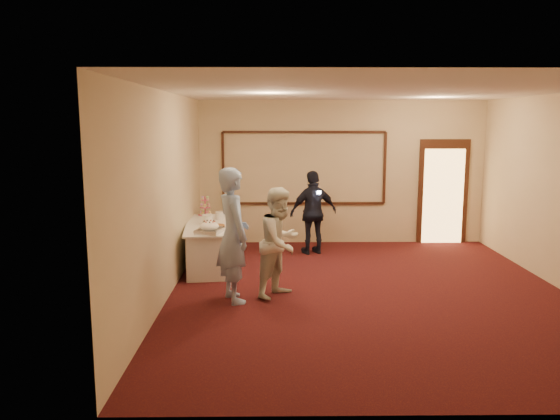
{
  "coord_description": "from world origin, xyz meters",
  "views": [
    {
      "loc": [
        -1.44,
        -7.96,
        2.58
      ],
      "look_at": [
        -1.34,
        0.77,
        1.15
      ],
      "focal_mm": 35.0,
      "sensor_mm": 36.0,
      "label": 1
    }
  ],
  "objects_px": {
    "buffet_table": "(209,245)",
    "plate_stack_a": "(208,219)",
    "pavlova_tray": "(209,228)",
    "cupcake_stand": "(205,208)",
    "tart": "(218,226)",
    "guest": "(313,212)",
    "man": "(233,235)",
    "plate_stack_b": "(220,216)",
    "woman": "(280,242)"
  },
  "relations": [
    {
      "from": "buffet_table",
      "to": "tart",
      "type": "xyz_separation_m",
      "value": [
        0.2,
        -0.36,
        0.41
      ]
    },
    {
      "from": "woman",
      "to": "guest",
      "type": "height_order",
      "value": "guest"
    },
    {
      "from": "plate_stack_a",
      "to": "woman",
      "type": "distance_m",
      "value": 2.1
    },
    {
      "from": "plate_stack_b",
      "to": "guest",
      "type": "bearing_deg",
      "value": 15.59
    },
    {
      "from": "pavlova_tray",
      "to": "man",
      "type": "distance_m",
      "value": 1.22
    },
    {
      "from": "buffet_table",
      "to": "plate_stack_b",
      "type": "distance_m",
      "value": 0.66
    },
    {
      "from": "tart",
      "to": "guest",
      "type": "xyz_separation_m",
      "value": [
        1.73,
        1.3,
        0.02
      ]
    },
    {
      "from": "buffet_table",
      "to": "plate_stack_a",
      "type": "bearing_deg",
      "value": -159.74
    },
    {
      "from": "cupcake_stand",
      "to": "woman",
      "type": "distance_m",
      "value": 2.98
    },
    {
      "from": "plate_stack_a",
      "to": "pavlova_tray",
      "type": "bearing_deg",
      "value": -81.13
    },
    {
      "from": "man",
      "to": "buffet_table",
      "type": "bearing_deg",
      "value": -5.84
    },
    {
      "from": "pavlova_tray",
      "to": "guest",
      "type": "distance_m",
      "value": 2.51
    },
    {
      "from": "plate_stack_a",
      "to": "man",
      "type": "relative_size",
      "value": 0.11
    },
    {
      "from": "cupcake_stand",
      "to": "plate_stack_a",
      "type": "distance_m",
      "value": 0.96
    },
    {
      "from": "buffet_table",
      "to": "man",
      "type": "height_order",
      "value": "man"
    },
    {
      "from": "cupcake_stand",
      "to": "guest",
      "type": "relative_size",
      "value": 0.25
    },
    {
      "from": "man",
      "to": "guest",
      "type": "bearing_deg",
      "value": -48.08
    },
    {
      "from": "cupcake_stand",
      "to": "plate_stack_b",
      "type": "relative_size",
      "value": 2.29
    },
    {
      "from": "pavlova_tray",
      "to": "guest",
      "type": "xyz_separation_m",
      "value": [
        1.83,
        1.72,
        -0.04
      ]
    },
    {
      "from": "tart",
      "to": "cupcake_stand",
      "type": "bearing_deg",
      "value": 106.34
    },
    {
      "from": "cupcake_stand",
      "to": "plate_stack_a",
      "type": "xyz_separation_m",
      "value": [
        0.16,
        -0.94,
        -0.06
      ]
    },
    {
      "from": "tart",
      "to": "guest",
      "type": "distance_m",
      "value": 2.16
    },
    {
      "from": "cupcake_stand",
      "to": "tart",
      "type": "height_order",
      "value": "cupcake_stand"
    },
    {
      "from": "woman",
      "to": "tart",
      "type": "bearing_deg",
      "value": 74.44
    },
    {
      "from": "pavlova_tray",
      "to": "cupcake_stand",
      "type": "distance_m",
      "value": 1.74
    },
    {
      "from": "plate_stack_a",
      "to": "plate_stack_b",
      "type": "height_order",
      "value": "plate_stack_a"
    },
    {
      "from": "pavlova_tray",
      "to": "tart",
      "type": "relative_size",
      "value": 2.16
    },
    {
      "from": "plate_stack_b",
      "to": "tart",
      "type": "bearing_deg",
      "value": -86.98
    },
    {
      "from": "pavlova_tray",
      "to": "plate_stack_a",
      "type": "xyz_separation_m",
      "value": [
        -0.12,
        0.77,
        0.0
      ]
    },
    {
      "from": "plate_stack_a",
      "to": "plate_stack_b",
      "type": "xyz_separation_m",
      "value": [
        0.18,
        0.46,
        -0.01
      ]
    },
    {
      "from": "buffet_table",
      "to": "woman",
      "type": "relative_size",
      "value": 1.34
    },
    {
      "from": "plate_stack_b",
      "to": "tart",
      "type": "relative_size",
      "value": 0.65
    },
    {
      "from": "pavlova_tray",
      "to": "woman",
      "type": "distance_m",
      "value": 1.46
    },
    {
      "from": "plate_stack_b",
      "to": "man",
      "type": "height_order",
      "value": "man"
    },
    {
      "from": "cupcake_stand",
      "to": "guest",
      "type": "distance_m",
      "value": 2.11
    },
    {
      "from": "cupcake_stand",
      "to": "man",
      "type": "distance_m",
      "value": 2.93
    },
    {
      "from": "buffet_table",
      "to": "pavlova_tray",
      "type": "xyz_separation_m",
      "value": [
        0.1,
        -0.78,
        0.47
      ]
    },
    {
      "from": "pavlova_tray",
      "to": "buffet_table",
      "type": "bearing_deg",
      "value": 97.31
    },
    {
      "from": "buffet_table",
      "to": "plate_stack_b",
      "type": "relative_size",
      "value": 12.52
    },
    {
      "from": "buffet_table",
      "to": "cupcake_stand",
      "type": "height_order",
      "value": "cupcake_stand"
    },
    {
      "from": "cupcake_stand",
      "to": "woman",
      "type": "bearing_deg",
      "value": -61.42
    },
    {
      "from": "plate_stack_b",
      "to": "man",
      "type": "distance_m",
      "value": 2.39
    },
    {
      "from": "buffet_table",
      "to": "cupcake_stand",
      "type": "bearing_deg",
      "value": 100.91
    },
    {
      "from": "buffet_table",
      "to": "woman",
      "type": "distance_m",
      "value": 2.14
    },
    {
      "from": "plate_stack_b",
      "to": "man",
      "type": "relative_size",
      "value": 0.09
    },
    {
      "from": "buffet_table",
      "to": "pavlova_tray",
      "type": "bearing_deg",
      "value": -82.69
    },
    {
      "from": "cupcake_stand",
      "to": "man",
      "type": "relative_size",
      "value": 0.21
    },
    {
      "from": "buffet_table",
      "to": "plate_stack_a",
      "type": "xyz_separation_m",
      "value": [
        -0.02,
        -0.01,
        0.47
      ]
    },
    {
      "from": "plate_stack_a",
      "to": "tart",
      "type": "relative_size",
      "value": 0.76
    },
    {
      "from": "buffet_table",
      "to": "guest",
      "type": "bearing_deg",
      "value": 26.09
    }
  ]
}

